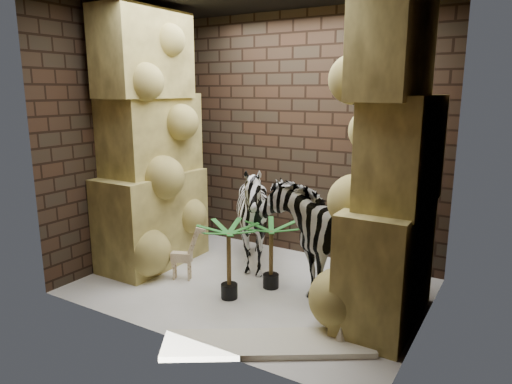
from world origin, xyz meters
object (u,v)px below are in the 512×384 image
Objects in this scene: zebra_left at (253,222)px; surfboard at (268,344)px; zebra_right at (326,219)px; giraffe_toy at (181,251)px; palm_back at (229,261)px; palm_front at (271,255)px.

surfboard is (0.96, -1.36, -0.56)m from zebra_left.
zebra_right is at bearing 60.41° from surfboard.
giraffe_toy is 0.73m from palm_back.
giraffe_toy is 1.01m from palm_front.
palm_front reaches higher than giraffe_toy.
zebra_right is 1.53m from surfboard.
palm_back is at bearing -118.26° from palm_front.
palm_back is at bearing -126.06° from zebra_right.
giraffe_toy is 0.39× the size of surfboard.
zebra_right reaches higher than palm_front.
surfboard is at bearing -44.21° from zebra_left.
surfboard is (0.55, -1.03, -0.34)m from palm_front.
zebra_left is at bearing 29.01° from giraffe_toy.
surfboard is (1.50, -0.71, -0.31)m from giraffe_toy.
giraffe_toy reaches higher than surfboard.
zebra_right is at bearing 2.64° from giraffe_toy.
surfboard is at bearing -36.96° from palm_back.
zebra_right is 0.69m from palm_front.
zebra_left is 0.88m from giraffe_toy.
giraffe_toy is at bearing 170.48° from palm_back.
zebra_right is at bearing 47.04° from palm_back.
zebra_right reaches higher than surfboard.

